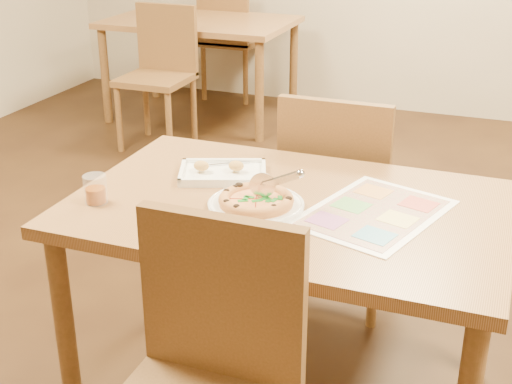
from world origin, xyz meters
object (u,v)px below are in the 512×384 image
(chair_near, at_px, (208,359))
(bg_table, at_px, (200,31))
(bg_chair_near, at_px, (161,58))
(bg_chair_far, at_px, (228,29))
(menu, at_px, (374,213))
(pizza, at_px, (256,200))
(dining_table, at_px, (289,228))
(glass_tumbler, at_px, (96,191))
(chair_far, at_px, (338,179))
(plate, at_px, (256,205))
(pizza_cutter, at_px, (275,181))
(appetizer_tray, at_px, (222,173))

(chair_near, bearing_deg, bg_table, 115.19)
(chair_near, xyz_separation_m, bg_chair_near, (-1.60, 2.80, 0.00))
(bg_chair_far, bearing_deg, menu, 119.45)
(bg_chair_near, xyz_separation_m, bg_chair_far, (0.00, 1.10, 0.00))
(menu, bearing_deg, pizza, -164.66)
(dining_table, xyz_separation_m, glass_tumbler, (-0.54, -0.21, 0.12))
(chair_far, height_order, plate, chair_far)
(bg_chair_near, xyz_separation_m, pizza_cutter, (1.57, -2.25, 0.24))
(bg_chair_near, distance_m, glass_tumbler, 2.63)
(chair_far, relative_size, appetizer_tray, 1.43)
(bg_chair_far, xyz_separation_m, pizza_cutter, (1.57, -3.35, 0.24))
(dining_table, distance_m, pizza_cutter, 0.18)
(dining_table, distance_m, pizza, 0.16)
(pizza_cutter, bearing_deg, chair_far, 72.24)
(bg_table, bearing_deg, bg_chair_near, -90.00)
(chair_near, bearing_deg, plate, 98.58)
(glass_tumbler, bearing_deg, menu, 15.49)
(bg_chair_far, relative_size, plate, 1.65)
(chair_far, relative_size, bg_chair_near, 1.00)
(plate, bearing_deg, chair_near, -81.42)
(chair_far, relative_size, bg_table, 0.36)
(bg_table, relative_size, menu, 2.82)
(pizza, xyz_separation_m, glass_tumbler, (-0.46, -0.13, 0.01))
(chair_near, relative_size, glass_tumbler, 5.39)
(plate, relative_size, glass_tumbler, 3.27)
(chair_far, distance_m, bg_chair_near, 2.26)
(dining_table, relative_size, bg_chair_near, 2.77)
(dining_table, xyz_separation_m, appetizer_tray, (-0.27, 0.12, 0.10))
(dining_table, relative_size, pizza, 5.82)
(bg_table, distance_m, bg_chair_far, 0.51)
(bg_chair_near, height_order, plate, bg_chair_near)
(chair_near, xyz_separation_m, plate, (-0.08, 0.53, 0.16))
(chair_near, relative_size, plate, 1.65)
(menu, bearing_deg, glass_tumbler, -164.51)
(bg_chair_near, bearing_deg, chair_near, -60.26)
(plate, bearing_deg, bg_chair_far, 114.27)
(pizza_cutter, bearing_deg, appetizer_tray, 129.93)
(glass_tumbler, bearing_deg, pizza_cutter, 17.09)
(plate, xyz_separation_m, glass_tumbler, (-0.46, -0.14, 0.03))
(chair_near, distance_m, bg_chair_far, 4.22)
(chair_far, relative_size, pizza_cutter, 3.15)
(bg_table, distance_m, menu, 3.35)
(chair_near, distance_m, bg_table, 3.76)
(chair_far, bearing_deg, glass_tumbler, 56.10)
(dining_table, relative_size, glass_tumbler, 14.90)
(menu, bearing_deg, chair_near, -112.45)
(appetizer_tray, relative_size, glass_tumbler, 3.78)
(chair_near, relative_size, menu, 1.02)
(bg_chair_far, xyz_separation_m, glass_tumbler, (1.06, -3.51, 0.19))
(chair_far, bearing_deg, menu, 113.54)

